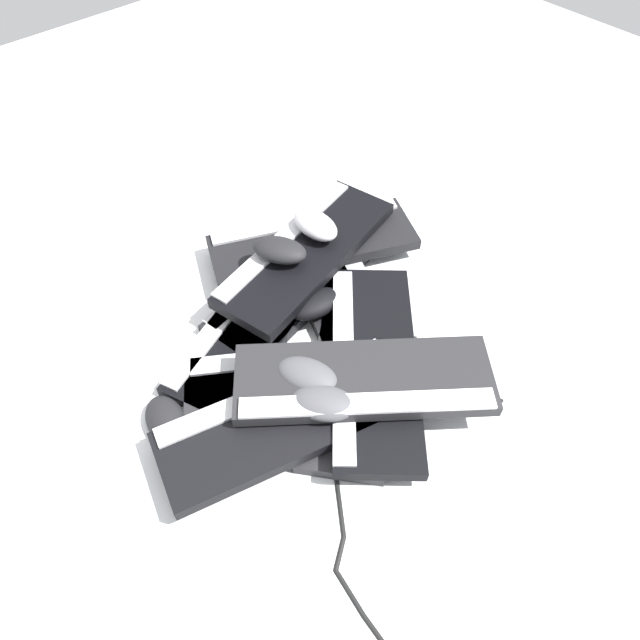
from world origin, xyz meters
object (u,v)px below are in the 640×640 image
(mouse_5, at_px, (316,225))
(mouse_6, at_px, (281,299))
(keyboard_3, at_px, (307,383))
(mouse_4, at_px, (271,292))
(mouse_0, at_px, (315,304))
(keyboard_0, at_px, (344,304))
(mouse_1, at_px, (167,421))
(keyboard_5, at_px, (288,419))
(keyboard_8, at_px, (364,381))
(mouse_3, at_px, (307,375))
(mouse_2, at_px, (323,403))
(keyboard_6, at_px, (313,241))
(mouse_7, at_px, (280,250))
(keyboard_9, at_px, (306,252))
(keyboard_1, at_px, (298,281))
(keyboard_7, at_px, (373,362))
(keyboard_2, at_px, (254,321))
(keyboard_4, at_px, (356,366))

(mouse_5, xyz_separation_m, mouse_6, (-0.15, -0.07, -0.06))
(keyboard_3, bearing_deg, mouse_4, 69.37)
(mouse_0, distance_m, mouse_4, 0.09)
(keyboard_0, height_order, mouse_1, mouse_1)
(keyboard_5, height_order, keyboard_8, keyboard_8)
(mouse_6, bearing_deg, mouse_4, 84.68)
(mouse_3, distance_m, mouse_4, 0.23)
(keyboard_5, relative_size, mouse_2, 4.22)
(mouse_2, bearing_deg, mouse_3, 125.11)
(keyboard_6, height_order, mouse_4, mouse_4)
(mouse_7, bearing_deg, keyboard_6, -104.48)
(keyboard_8, distance_m, mouse_4, 0.28)
(keyboard_0, bearing_deg, keyboard_9, 89.20)
(keyboard_1, height_order, mouse_6, mouse_6)
(keyboard_7, bearing_deg, mouse_3, 162.40)
(keyboard_2, distance_m, mouse_7, 0.15)
(keyboard_3, bearing_deg, keyboard_9, 49.12)
(keyboard_3, bearing_deg, keyboard_2, 84.44)
(keyboard_0, relative_size, keyboard_5, 1.00)
(keyboard_0, height_order, keyboard_8, keyboard_8)
(keyboard_0, distance_m, mouse_6, 0.13)
(mouse_5, bearing_deg, keyboard_2, -76.90)
(mouse_1, relative_size, mouse_3, 1.00)
(keyboard_3, bearing_deg, mouse_2, -111.99)
(keyboard_4, relative_size, mouse_3, 3.96)
(keyboard_4, bearing_deg, mouse_5, 63.16)
(mouse_2, xyz_separation_m, mouse_7, (0.16, 0.30, 0.03))
(keyboard_9, distance_m, mouse_5, 0.06)
(mouse_2, relative_size, mouse_6, 1.00)
(keyboard_0, bearing_deg, mouse_1, 179.22)
(keyboard_7, distance_m, mouse_7, 0.29)
(keyboard_5, bearing_deg, mouse_3, 21.18)
(keyboard_5, relative_size, mouse_0, 4.22)
(keyboard_2, distance_m, mouse_1, 0.26)
(keyboard_1, relative_size, mouse_0, 4.18)
(mouse_6, bearing_deg, keyboard_6, 16.98)
(mouse_0, bearing_deg, mouse_3, -124.98)
(mouse_2, height_order, mouse_5, mouse_5)
(keyboard_8, xyz_separation_m, mouse_5, (0.17, 0.32, 0.04))
(mouse_1, bearing_deg, mouse_6, -67.54)
(keyboard_5, bearing_deg, keyboard_8, -17.95)
(keyboard_2, relative_size, mouse_4, 4.22)
(keyboard_4, relative_size, mouse_4, 3.96)
(keyboard_3, relative_size, mouse_5, 4.07)
(keyboard_7, distance_m, mouse_0, 0.17)
(keyboard_5, height_order, mouse_5, mouse_5)
(keyboard_4, height_order, mouse_1, mouse_1)
(keyboard_4, bearing_deg, keyboard_9, 69.60)
(keyboard_4, xyz_separation_m, keyboard_6, (0.14, 0.28, 0.03))
(keyboard_5, relative_size, keyboard_6, 1.00)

